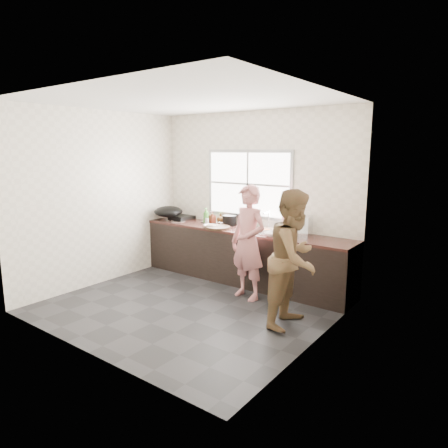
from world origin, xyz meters
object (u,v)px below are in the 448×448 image
Objects in this scene: person_side at (294,258)px; bottle_green at (206,216)px; bottle_brown_short at (221,219)px; bowl_crabs at (266,231)px; bowl_held at (270,234)px; wok at (168,212)px; cutting_board at (218,228)px; woman at (248,246)px; glass_jar at (207,221)px; plate_food at (214,222)px; bottle_brown_tall at (212,218)px; burner at (182,217)px; pot_lid_right at (208,222)px; pot_lid_left at (178,221)px; bowl_mince at (211,226)px; dish_rack at (297,226)px; black_pot at (230,220)px.

bottle_green is (-2.18, 1.02, 0.17)m from person_side.
bowl_crabs is at bearing -14.15° from bottle_brown_short.
bowl_held is 0.43× the size of wok.
bottle_green is at bearing 150.13° from cutting_board.
woman is 15.60× the size of glass_jar.
glass_jar is at bearing 177.31° from bowl_crabs.
plate_food is 0.19m from glass_jar.
bottle_brown_tall is (-1.16, 0.66, 0.20)m from woman.
burner is (-1.90, 0.22, 0.00)m from bowl_crabs.
bowl_held reaches higher than pot_lid_right.
person_side reaches higher than pot_lid_left.
bowl_crabs is 1.20m from glass_jar.
bowl_mince is 0.53× the size of dish_rack.
woman is at bearing -12.67° from wok.
cutting_board is 1.56× the size of pot_lid_right.
pot_lid_left is (-1.75, -0.06, -0.02)m from bowl_crabs.
person_side is 2.43m from plate_food.
dish_rack is (2.35, -0.09, 0.12)m from burner.
black_pot is 2.38× the size of glass_jar.
bowl_crabs reaches higher than bowl_mince.
woman is 5.92× the size of pot_lid_right.
bottle_brown_short is at bearing 106.77° from bowl_mince.
person_side is 1.89m from cutting_board.
person_side is 6.44× the size of pot_lid_right.
plate_food reaches higher than pot_lid_right.
bottle_green is 0.18m from pot_lid_right.
bowl_held is 1.34m from bottle_brown_tall.
bottle_brown_short reaches higher than bowl_held.
bottle_green is at bearing 139.50° from bowl_mince.
black_pot is 0.93× the size of pot_lid_left.
bottle_green is 0.69× the size of dish_rack.
burner is 0.32m from wok.
plate_food is at bearing 89.79° from glass_jar.
bottle_brown_tall reaches higher than plate_food.
wok reaches higher than bottle_brown_tall.
cutting_board is 2.67× the size of bottle_brown_short.
glass_jar is 0.19× the size of wok.
burner is (-0.83, -0.05, -0.05)m from bottle_brown_short.
bowl_mince is 0.41× the size of wok.
woman is 6.96× the size of bowl_held.
wok is at bearing -104.27° from burner.
bowl_held is 1.41m from plate_food.
bottle_brown_short is at bearing 26.01° from pot_lid_left.
bowl_mince is 1.14× the size of bowl_crabs.
dish_rack is (1.64, -0.11, 0.14)m from plate_food.
burner is at bearing 178.57° from black_pot.
plate_food is 0.85m from wok.
glass_jar is (-0.26, 0.23, 0.02)m from bowl_mince.
black_pot is at bearing -1.68° from pot_lid_right.
bowl_crabs is 0.79× the size of plate_food.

